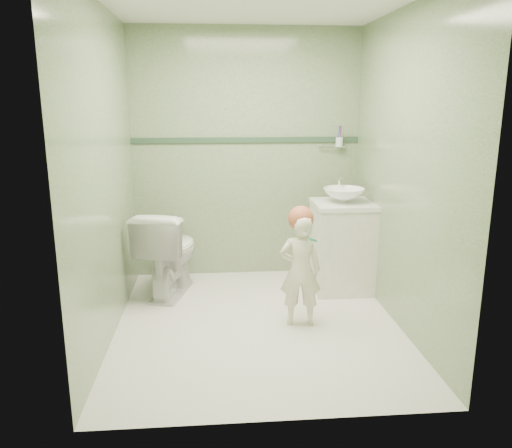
{
  "coord_description": "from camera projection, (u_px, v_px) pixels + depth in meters",
  "views": [
    {
      "loc": [
        -0.33,
        -3.69,
        1.73
      ],
      "look_at": [
        0.0,
        0.15,
        0.78
      ],
      "focal_mm": 35.52,
      "sensor_mm": 36.0,
      "label": 1
    }
  ],
  "objects": [
    {
      "name": "toddler",
      "position": [
        300.0,
        271.0,
        3.91
      ],
      "size": [
        0.34,
        0.24,
        0.88
      ],
      "primitive_type": "imported",
      "rotation": [
        0.0,
        0.0,
        3.04
      ],
      "color": "silver",
      "rests_on": "ground"
    },
    {
      "name": "teal_toothbrush",
      "position": [
        312.0,
        239.0,
        3.72
      ],
      "size": [
        0.11,
        0.13,
        0.08
      ],
      "color": "#048F67",
      "rests_on": "toddler"
    },
    {
      "name": "trim_stripe",
      "position": [
        246.0,
        140.0,
        4.88
      ],
      "size": [
        2.2,
        0.02,
        0.05
      ],
      "primitive_type": "cube",
      "color": "#2C4833",
      "rests_on": "room_shell"
    },
    {
      "name": "basin",
      "position": [
        344.0,
        195.0,
        4.54
      ],
      "size": [
        0.37,
        0.37,
        0.13
      ],
      "primitive_type": "imported",
      "color": "white",
      "rests_on": "counter"
    },
    {
      "name": "counter",
      "position": [
        343.0,
        204.0,
        4.56
      ],
      "size": [
        0.54,
        0.52,
        0.04
      ],
      "primitive_type": "cube",
      "color": "white",
      "rests_on": "vanity"
    },
    {
      "name": "toilet",
      "position": [
        169.0,
        252.0,
        4.57
      ],
      "size": [
        0.62,
        0.86,
        0.79
      ],
      "primitive_type": "imported",
      "rotation": [
        0.0,
        0.0,
        2.89
      ],
      "color": "white",
      "rests_on": "ground"
    },
    {
      "name": "vanity",
      "position": [
        342.0,
        248.0,
        4.66
      ],
      "size": [
        0.52,
        0.5,
        0.8
      ],
      "primitive_type": "cube",
      "color": "silver",
      "rests_on": "ground"
    },
    {
      "name": "faucet",
      "position": [
        339.0,
        183.0,
        4.7
      ],
      "size": [
        0.03,
        0.13,
        0.18
      ],
      "color": "silver",
      "rests_on": "counter"
    },
    {
      "name": "room_shell",
      "position": [
        258.0,
        173.0,
        3.72
      ],
      "size": [
        2.5,
        2.54,
        2.4
      ],
      "color": "gray",
      "rests_on": "ground"
    },
    {
      "name": "cup_holder",
      "position": [
        338.0,
        142.0,
        4.91
      ],
      "size": [
        0.26,
        0.07,
        0.21
      ],
      "color": "silver",
      "rests_on": "room_shell"
    },
    {
      "name": "hair_cap",
      "position": [
        301.0,
        219.0,
        3.84
      ],
      "size": [
        0.2,
        0.2,
        0.2
      ],
      "primitive_type": "sphere",
      "color": "#B65B3A",
      "rests_on": "toddler"
    },
    {
      "name": "ground",
      "position": [
        258.0,
        324.0,
        4.01
      ],
      "size": [
        2.5,
        2.5,
        0.0
      ],
      "primitive_type": "plane",
      "color": "silver",
      "rests_on": "ground"
    }
  ]
}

